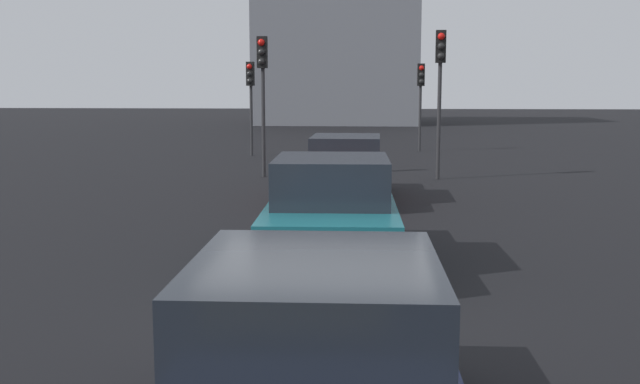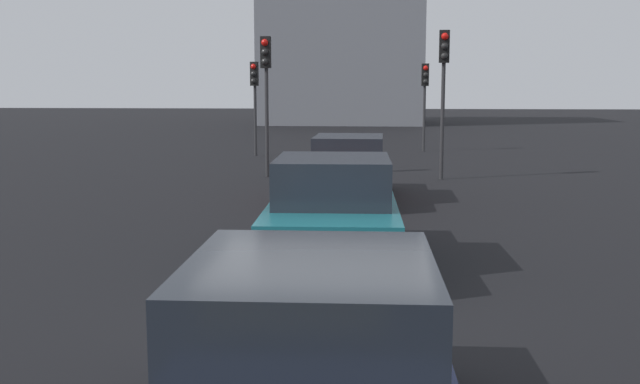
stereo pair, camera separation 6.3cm
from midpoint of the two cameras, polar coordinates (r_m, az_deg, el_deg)
ground_plane at (r=8.67m, az=0.19°, el=-10.31°), size 160.00×160.00×0.20m
car_red_lead at (r=17.41m, az=2.37°, el=1.85°), size 4.63×2.04×1.51m
car_teal_second at (r=10.95m, az=1.19°, el=-1.66°), size 4.34×2.17×1.63m
car_navy_third at (r=5.07m, az=-0.19°, el=-13.84°), size 4.23×2.06×1.56m
traffic_light_near_left at (r=21.57m, az=-4.13°, el=8.91°), size 0.32×0.30×4.07m
traffic_light_near_right at (r=21.22m, az=9.65°, el=9.07°), size 0.32×0.28×4.20m
traffic_light_far_left at (r=28.27m, az=-5.04°, el=8.02°), size 0.33×0.31×3.57m
traffic_light_far_right at (r=30.41m, az=8.19°, el=7.97°), size 0.32×0.30×3.56m
building_facade_left at (r=53.85m, az=1.80°, el=12.29°), size 8.84×11.31×13.01m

